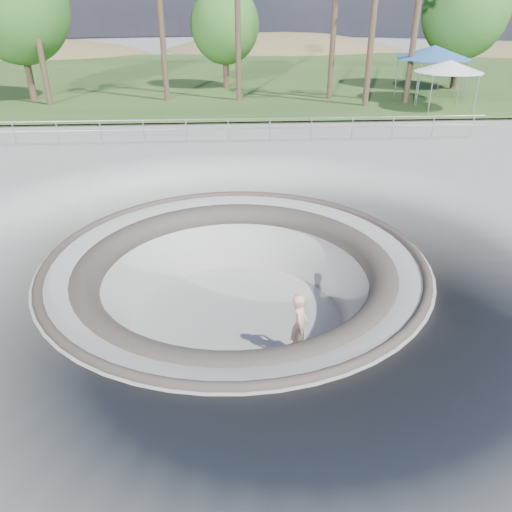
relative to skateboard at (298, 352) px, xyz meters
name	(u,v)px	position (x,y,z in m)	size (l,w,h in m)	color
ground	(235,259)	(-1.54, 1.79, 1.83)	(180.00, 180.00, 0.00)	#979692
skate_bowl	(236,315)	(-1.54, 1.79, 0.00)	(14.00, 14.00, 4.10)	#979692
grass_strip	(225,75)	(-1.54, 35.79, 2.05)	(180.00, 36.00, 0.12)	#2B4F1F
distant_hills	(253,108)	(2.24, 58.96, -5.19)	(103.20, 45.00, 28.60)	brown
safety_railing	(228,129)	(-1.54, 13.79, 2.52)	(25.00, 0.06, 1.03)	#989BA1
skateboard	(298,352)	(0.00, 0.00, 0.00)	(0.89, 0.55, 0.09)	olive
skater	(299,324)	(0.00, 0.00, 0.87)	(0.62, 0.41, 1.70)	#E6B395
canopy_white	(449,66)	(11.41, 19.79, 4.56)	(5.53, 5.53, 2.79)	#989BA1
canopy_blue	(434,52)	(11.56, 22.75, 5.04)	(6.58, 6.58, 3.35)	#989BA1
bushy_tree_left	(16,5)	(-14.22, 24.71, 7.67)	(6.34, 5.76, 9.14)	brown
bushy_tree_mid	(225,25)	(-1.47, 28.84, 6.34)	(4.86, 4.41, 7.00)	brown
bushy_tree_right	(466,10)	(15.15, 27.16, 7.34)	(5.97, 5.42, 8.61)	brown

